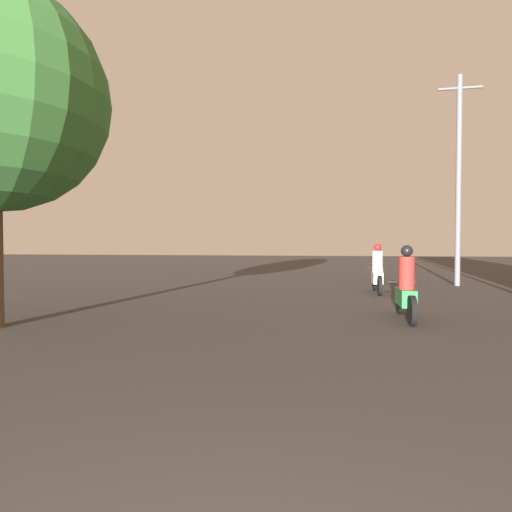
% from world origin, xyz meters
% --- Properties ---
extents(motorcycle_green, '(0.60, 1.97, 1.56)m').
position_xyz_m(motorcycle_green, '(1.78, 8.32, 0.62)').
color(motorcycle_green, black).
rests_on(motorcycle_green, ground_plane).
extents(motorcycle_silver, '(0.60, 2.08, 1.62)m').
position_xyz_m(motorcycle_silver, '(1.72, 13.04, 0.65)').
color(motorcycle_silver, black).
rests_on(motorcycle_silver, ground_plane).
extents(motorcycle_white, '(0.60, 2.05, 1.47)m').
position_xyz_m(motorcycle_white, '(2.22, 17.23, 0.59)').
color(motorcycle_white, black).
rests_on(motorcycle_white, ground_plane).
extents(utility_pole_far, '(1.60, 0.20, 8.04)m').
position_xyz_m(utility_pole_far, '(5.03, 16.06, 4.19)').
color(utility_pole_far, slate).
rests_on(utility_pole_far, ground_plane).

